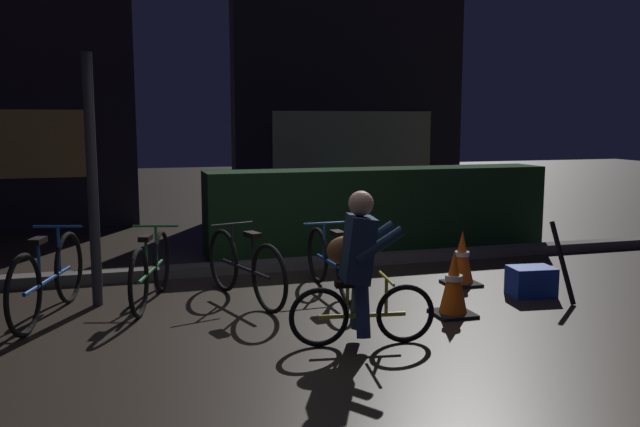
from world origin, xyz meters
name	(u,v)px	position (x,y,z in m)	size (l,w,h in m)	color
ground_plane	(318,324)	(0.00, 0.00, 0.00)	(40.00, 40.00, 0.00)	#2D261E
sidewalk_curb	(266,266)	(0.00, 2.20, 0.06)	(12.00, 0.24, 0.12)	#56544F
hedge_row	(379,209)	(1.80, 3.10, 0.56)	(4.80, 0.70, 1.13)	#19381C
storefront_right	(350,103)	(2.78, 7.20, 2.10)	(4.64, 0.54, 4.23)	#262328
street_post	(92,182)	(-1.88, 1.20, 1.21)	(0.10, 0.10, 2.42)	#2D2D33
parked_bike_left_mid	(48,279)	(-2.29, 0.88, 0.37)	(0.56, 1.70, 0.81)	black
parked_bike_center_left	(151,270)	(-1.38, 1.13, 0.34)	(0.53, 1.56, 0.74)	black
parked_bike_center_right	(245,268)	(-0.48, 0.92, 0.34)	(0.56, 1.58, 0.76)	black
parked_bike_right_mid	(332,262)	(0.45, 1.01, 0.32)	(0.46, 1.53, 0.71)	black
traffic_cone_near	(454,284)	(1.28, -0.10, 0.30)	(0.36, 0.36, 0.62)	black
traffic_cone_far	(462,259)	(1.91, 0.91, 0.29)	(0.36, 0.36, 0.60)	black
blue_crate	(531,281)	(2.37, 0.30, 0.15)	(0.44, 0.32, 0.30)	#193DB7
cyclist	(359,268)	(0.17, -0.60, 0.63)	(1.18, 0.57, 1.25)	black
closed_umbrella	(562,262)	(2.55, 0.05, 0.39)	(0.05, 0.05, 0.85)	black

